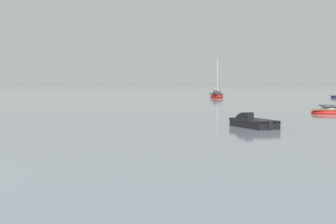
# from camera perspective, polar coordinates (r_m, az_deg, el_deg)

# --- Properties ---
(rowboat_moored_1) EXTENTS (1.73, 4.35, 0.67)m
(rowboat_moored_1) POSITION_cam_1_polar(r_m,az_deg,el_deg) (57.58, 16.72, 0.37)
(rowboat_moored_1) COLOR white
(rowboat_moored_1) RESTS_ON ground
(sailboat_moored_2) EXTENTS (2.95, 6.43, 6.94)m
(sailboat_moored_2) POSITION_cam_1_polar(r_m,az_deg,el_deg) (93.50, 5.20, 1.75)
(sailboat_moored_2) COLOR red
(sailboat_moored_2) RESTS_ON ground
(rowboat_moored_3) EXTENTS (3.67, 1.73, 0.56)m
(rowboat_moored_3) POSITION_cam_1_polar(r_m,az_deg,el_deg) (51.53, 16.92, -0.02)
(rowboat_moored_3) COLOR red
(rowboat_moored_3) RESTS_ON ground
(motorboat_moored_2) EXTENTS (3.36, 4.68, 1.53)m
(motorboat_moored_2) POSITION_cam_1_polar(r_m,az_deg,el_deg) (36.50, 8.58, -1.23)
(motorboat_moored_2) COLOR black
(motorboat_moored_2) RESTS_ON ground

